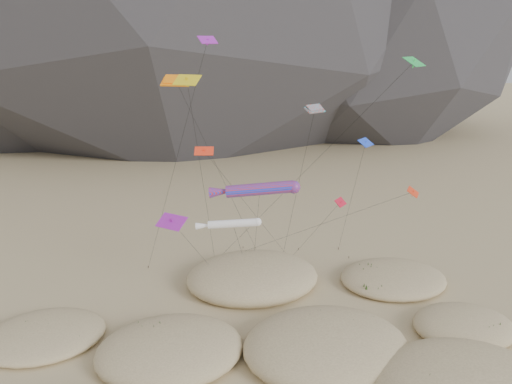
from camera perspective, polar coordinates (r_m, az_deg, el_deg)
The scene contains 9 objects.
ground at distance 43.23m, azimuth 5.80°, elevation -20.11°, with size 500.00×500.00×0.00m, color #CCB789.
dunes at distance 45.35m, azimuth 3.45°, elevation -16.97°, with size 48.02×36.96×3.65m.
dune_grass at distance 44.64m, azimuth 3.86°, elevation -17.41°, with size 42.20×29.89×1.51m.
kite_stakes at distance 62.70m, azimuth 0.88°, elevation -7.45°, with size 24.50×6.30×0.30m.
rainbow_tube_kite at distance 48.79m, azimuth 0.08°, elevation 0.30°, with size 8.75×10.99×13.04m.
white_tube_kite at distance 47.54m, azimuth -2.99°, elevation -3.65°, with size 7.10×12.03×9.94m.
orange_parafoil at distance 49.29m, azimuth -8.99°, elevation 12.24°, with size 11.57×8.12×22.90m.
multi_parafoil at distance 50.34m, azimuth 6.68°, elevation 9.17°, with size 2.36×9.82×19.98m.
delta_kites at distance 46.68m, azimuth 4.57°, elevation 6.10°, with size 29.23×17.03×26.33m.
Camera 1 is at (-12.25, -32.36, 25.92)m, focal length 35.00 mm.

